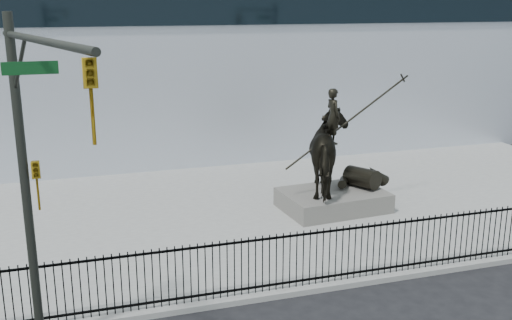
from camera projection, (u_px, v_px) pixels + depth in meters
name	position (u px, v px, depth m)	size (l,w,h in m)	color
ground	(351.00, 310.00, 14.36)	(120.00, 120.00, 0.00)	black
plaza	(261.00, 212.00, 20.79)	(30.00, 12.00, 0.15)	gray
building	(185.00, 53.00, 31.62)	(44.00, 14.00, 9.00)	silver
picket_fence	(330.00, 255.00, 15.28)	(22.10, 0.10, 1.50)	black
statue_plinth	(333.00, 200.00, 20.78)	(3.47, 2.39, 0.65)	#63605B
equestrian_statue	(336.00, 153.00, 20.37)	(4.44, 2.92, 3.77)	black
traffic_signal_left	(36.00, 181.00, 10.78)	(1.52, 4.84, 7.00)	#252722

